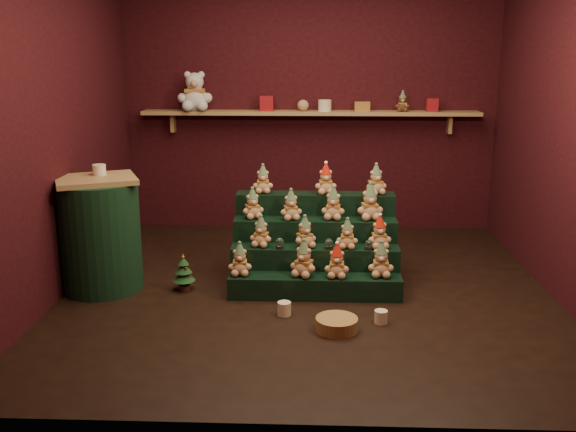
{
  "coord_description": "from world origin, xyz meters",
  "views": [
    {
      "loc": [
        0.04,
        -5.05,
        1.94
      ],
      "look_at": [
        -0.17,
        0.25,
        0.57
      ],
      "focal_mm": 40.0,
      "sensor_mm": 36.0,
      "label": 1
    }
  ],
  "objects_px": {
    "riser_tier_front": "(315,287)",
    "mug_left": "(284,309)",
    "white_bear": "(195,86)",
    "snow_globe_c": "(369,245)",
    "side_table": "(100,234)",
    "brown_bear": "(403,101)",
    "mini_christmas_tree": "(184,272)",
    "mug_right": "(381,317)",
    "wicker_basket": "(337,324)",
    "snow_globe_a": "(280,243)",
    "snow_globe_b": "(329,244)"
  },
  "relations": [
    {
      "from": "snow_globe_b",
      "to": "white_bear",
      "type": "height_order",
      "value": "white_bear"
    },
    {
      "from": "riser_tier_front",
      "to": "wicker_basket",
      "type": "xyz_separation_m",
      "value": [
        0.16,
        -0.64,
        -0.04
      ]
    },
    {
      "from": "snow_globe_a",
      "to": "wicker_basket",
      "type": "bearing_deg",
      "value": -60.62
    },
    {
      "from": "mini_christmas_tree",
      "to": "mug_left",
      "type": "height_order",
      "value": "mini_christmas_tree"
    },
    {
      "from": "snow_globe_c",
      "to": "side_table",
      "type": "xyz_separation_m",
      "value": [
        -2.22,
        -0.02,
        0.07
      ]
    },
    {
      "from": "mug_right",
      "to": "white_bear",
      "type": "distance_m",
      "value": 3.42
    },
    {
      "from": "white_bear",
      "to": "snow_globe_c",
      "type": "bearing_deg",
      "value": -53.69
    },
    {
      "from": "side_table",
      "to": "wicker_basket",
      "type": "height_order",
      "value": "side_table"
    },
    {
      "from": "riser_tier_front",
      "to": "snow_globe_c",
      "type": "relative_size",
      "value": 16.71
    },
    {
      "from": "snow_globe_c",
      "to": "white_bear",
      "type": "bearing_deg",
      "value": 133.27
    },
    {
      "from": "snow_globe_b",
      "to": "snow_globe_c",
      "type": "relative_size",
      "value": 1.08
    },
    {
      "from": "wicker_basket",
      "to": "white_bear",
      "type": "relative_size",
      "value": 0.59
    },
    {
      "from": "riser_tier_front",
      "to": "white_bear",
      "type": "bearing_deg",
      "value": 122.86
    },
    {
      "from": "snow_globe_a",
      "to": "brown_bear",
      "type": "xyz_separation_m",
      "value": [
        1.2,
        1.84,
        1.02
      ]
    },
    {
      "from": "mini_christmas_tree",
      "to": "wicker_basket",
      "type": "distance_m",
      "value": 1.46
    },
    {
      "from": "riser_tier_front",
      "to": "brown_bear",
      "type": "xyz_separation_m",
      "value": [
        0.91,
        2.0,
        1.34
      ]
    },
    {
      "from": "side_table",
      "to": "white_bear",
      "type": "distance_m",
      "value": 2.22
    },
    {
      "from": "snow_globe_b",
      "to": "mug_right",
      "type": "xyz_separation_m",
      "value": [
        0.37,
        -0.65,
        -0.36
      ]
    },
    {
      "from": "riser_tier_front",
      "to": "side_table",
      "type": "bearing_deg",
      "value": 175.6
    },
    {
      "from": "snow_globe_c",
      "to": "brown_bear",
      "type": "relative_size",
      "value": 0.4
    },
    {
      "from": "snow_globe_b",
      "to": "mug_left",
      "type": "bearing_deg",
      "value": -122.7
    },
    {
      "from": "wicker_basket",
      "to": "white_bear",
      "type": "bearing_deg",
      "value": 118.79
    },
    {
      "from": "riser_tier_front",
      "to": "mug_right",
      "type": "height_order",
      "value": "riser_tier_front"
    },
    {
      "from": "mug_left",
      "to": "snow_globe_c",
      "type": "bearing_deg",
      "value": 38.63
    },
    {
      "from": "snow_globe_c",
      "to": "brown_bear",
      "type": "height_order",
      "value": "brown_bear"
    },
    {
      "from": "snow_globe_c",
      "to": "mini_christmas_tree",
      "type": "xyz_separation_m",
      "value": [
        -1.53,
        -0.04,
        -0.25
      ]
    },
    {
      "from": "side_table",
      "to": "mini_christmas_tree",
      "type": "relative_size",
      "value": 3.0
    },
    {
      "from": "riser_tier_front",
      "to": "mini_christmas_tree",
      "type": "relative_size",
      "value": 4.4
    },
    {
      "from": "side_table",
      "to": "mug_left",
      "type": "xyz_separation_m",
      "value": [
        1.55,
        -0.51,
        -0.42
      ]
    },
    {
      "from": "riser_tier_front",
      "to": "side_table",
      "type": "height_order",
      "value": "side_table"
    },
    {
      "from": "riser_tier_front",
      "to": "snow_globe_b",
      "type": "distance_m",
      "value": 0.37
    },
    {
      "from": "wicker_basket",
      "to": "brown_bear",
      "type": "relative_size",
      "value": 1.45
    },
    {
      "from": "mug_left",
      "to": "brown_bear",
      "type": "height_order",
      "value": "brown_bear"
    },
    {
      "from": "snow_globe_a",
      "to": "brown_bear",
      "type": "height_order",
      "value": "brown_bear"
    },
    {
      "from": "side_table",
      "to": "mini_christmas_tree",
      "type": "xyz_separation_m",
      "value": [
        0.69,
        -0.02,
        -0.32
      ]
    },
    {
      "from": "wicker_basket",
      "to": "mini_christmas_tree",
      "type": "bearing_deg",
      "value": 148.87
    },
    {
      "from": "snow_globe_b",
      "to": "brown_bear",
      "type": "relative_size",
      "value": 0.43
    },
    {
      "from": "mug_left",
      "to": "riser_tier_front",
      "type": "bearing_deg",
      "value": 58.43
    },
    {
      "from": "side_table",
      "to": "wicker_basket",
      "type": "relative_size",
      "value": 3.13
    },
    {
      "from": "mini_christmas_tree",
      "to": "white_bear",
      "type": "bearing_deg",
      "value": 96.01
    },
    {
      "from": "mug_left",
      "to": "mini_christmas_tree",
      "type": "bearing_deg",
      "value": 150.19
    },
    {
      "from": "white_bear",
      "to": "brown_bear",
      "type": "distance_m",
      "value": 2.21
    },
    {
      "from": "mini_christmas_tree",
      "to": "white_bear",
      "type": "xyz_separation_m",
      "value": [
        -0.2,
        1.88,
        1.43
      ]
    },
    {
      "from": "snow_globe_b",
      "to": "mini_christmas_tree",
      "type": "distance_m",
      "value": 1.23
    },
    {
      "from": "mug_left",
      "to": "mug_right",
      "type": "xyz_separation_m",
      "value": [
        0.72,
        -0.12,
        -0.0
      ]
    },
    {
      "from": "riser_tier_front",
      "to": "mug_left",
      "type": "bearing_deg",
      "value": -121.57
    },
    {
      "from": "snow_globe_b",
      "to": "wicker_basket",
      "type": "bearing_deg",
      "value": -86.85
    },
    {
      "from": "wicker_basket",
      "to": "mug_left",
      "type": "bearing_deg",
      "value": 146.08
    },
    {
      "from": "riser_tier_front",
      "to": "wicker_basket",
      "type": "relative_size",
      "value": 4.6
    },
    {
      "from": "brown_bear",
      "to": "snow_globe_a",
      "type": "bearing_deg",
      "value": -121.22
    }
  ]
}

